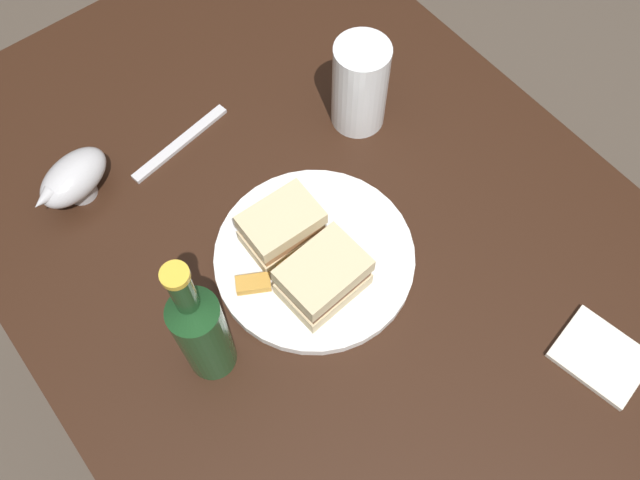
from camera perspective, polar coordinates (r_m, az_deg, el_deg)
ground_plane at (r=1.63m, az=0.28°, el=-11.93°), size 6.00×6.00×0.00m
dining_table at (r=1.28m, az=0.35°, el=-7.58°), size 1.22×0.83×0.74m
plate at (r=0.92m, az=-0.48°, el=-1.46°), size 0.28×0.28×0.02m
sandwich_half_left at (r=0.90m, az=-3.29°, el=1.10°), size 0.07×0.10×0.06m
sandwich_half_right at (r=0.86m, az=0.28°, el=-3.22°), size 0.09×0.11×0.07m
potato_wedge_front at (r=0.89m, az=-1.01°, el=-2.77°), size 0.04×0.04×0.02m
potato_wedge_middle at (r=0.90m, az=-2.42°, el=-2.01°), size 0.02×0.05×0.02m
potato_wedge_back at (r=0.89m, az=-1.38°, el=-3.79°), size 0.03×0.05×0.02m
potato_wedge_left_edge at (r=0.89m, az=-5.56°, el=-3.92°), size 0.04×0.05×0.01m
pint_glass at (r=1.01m, az=3.41°, el=12.74°), size 0.08×0.08×0.15m
gravy_boat at (r=1.01m, az=-20.36°, el=4.95°), size 0.09×0.13×0.07m
cider_bottle at (r=0.79m, az=-10.14°, el=-7.61°), size 0.06×0.06×0.26m
napkin at (r=0.95m, az=22.85°, el=-9.14°), size 0.12×0.11×0.01m
fork at (r=1.05m, az=-11.85°, el=8.11°), size 0.04×0.18×0.01m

